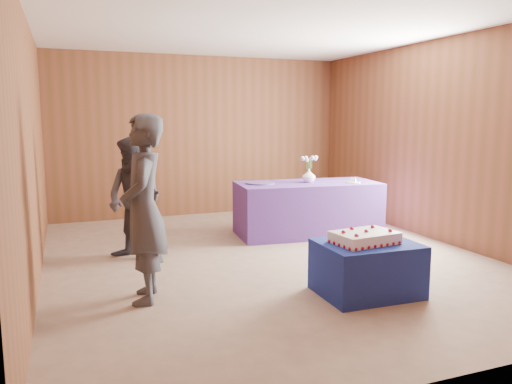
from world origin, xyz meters
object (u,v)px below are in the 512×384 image
serving_table (307,208)px  vase (309,176)px  guest_left (144,209)px  guest_right (135,200)px  cake_table (367,268)px  sheet_cake (364,237)px

serving_table → vase: vase is taller
guest_left → vase: bearing=136.5°
vase → guest_right: 2.55m
serving_table → guest_left: (-2.58, -1.83, 0.48)m
cake_table → guest_right: bearing=135.6°
serving_table → guest_right: 2.55m
vase → guest_left: size_ratio=0.11×
sheet_cake → guest_right: 2.69m
sheet_cake → guest_right: bearing=127.3°
sheet_cake → guest_left: (-1.95, 0.59, 0.30)m
vase → guest_left: 3.18m
vase → guest_right: guest_right is taller
guest_left → guest_right: size_ratio=1.18×
cake_table → guest_right: size_ratio=0.62×
cake_table → guest_left: size_ratio=0.53×
guest_left → cake_table: bearing=84.6°
guest_left → serving_table: bearing=136.5°
serving_table → vase: bearing=36.7°
sheet_cake → guest_left: bearing=156.9°
vase → guest_right: (-2.50, -0.49, -0.12)m
serving_table → sheet_cake: bearing=-98.7°
serving_table → guest_right: guest_right is taller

